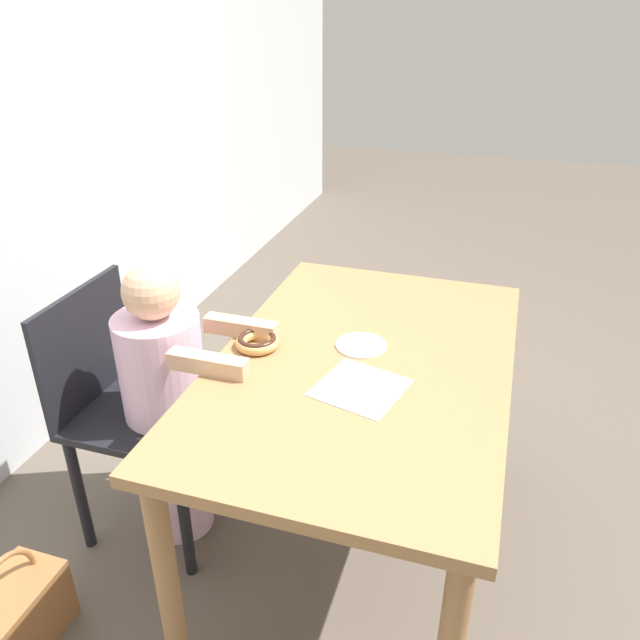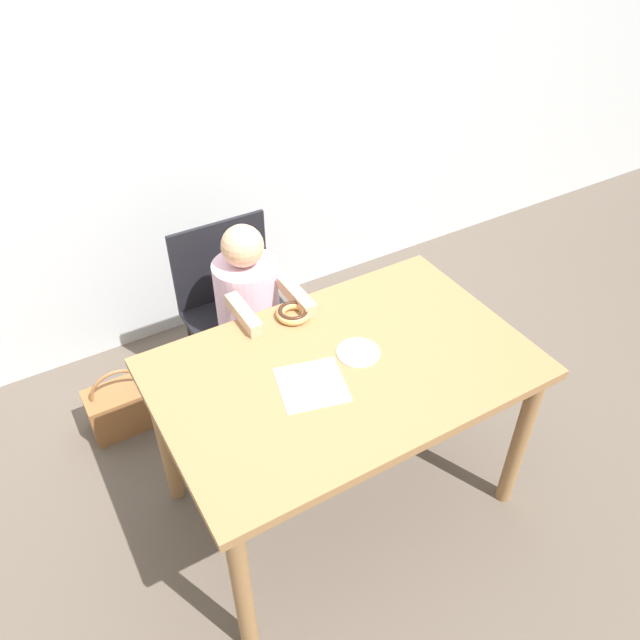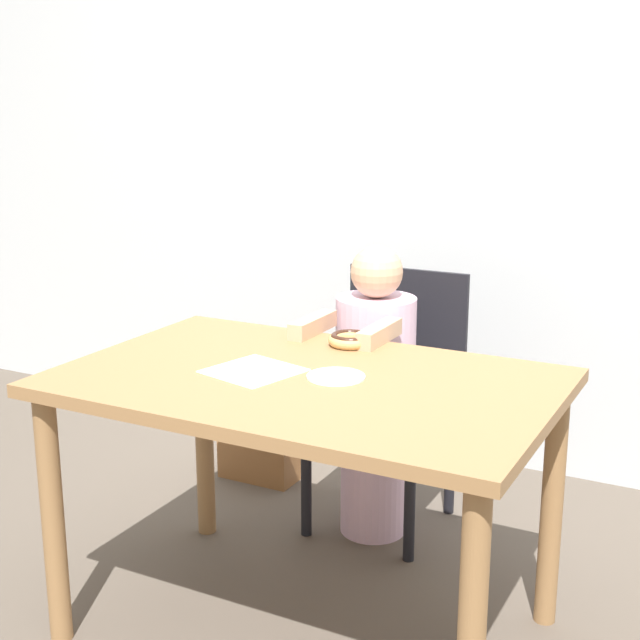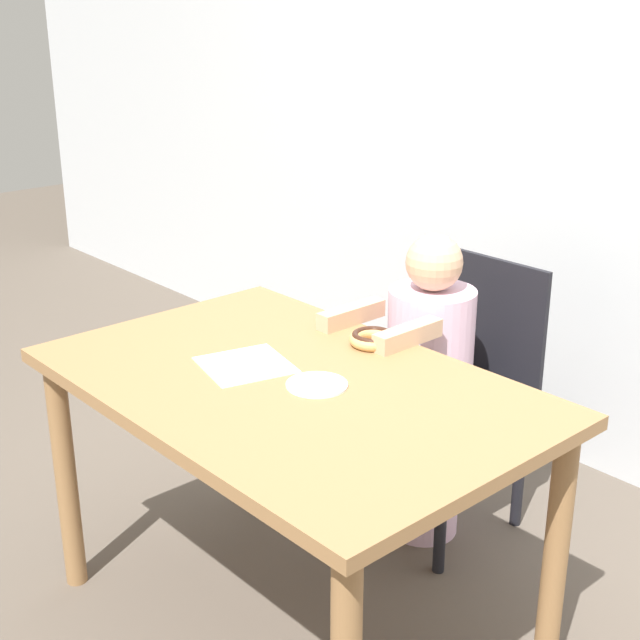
% 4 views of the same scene
% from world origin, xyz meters
% --- Properties ---
extents(ground_plane, '(12.00, 12.00, 0.00)m').
position_xyz_m(ground_plane, '(0.00, 0.00, 0.00)').
color(ground_plane, brown).
extents(wall_back, '(8.00, 0.05, 2.50)m').
position_xyz_m(wall_back, '(0.00, 1.40, 1.25)').
color(wall_back, silver).
rests_on(wall_back, ground_plane).
extents(dining_table, '(1.27, 0.82, 0.74)m').
position_xyz_m(dining_table, '(0.00, 0.00, 0.64)').
color(dining_table, olive).
rests_on(dining_table, ground_plane).
extents(chair, '(0.44, 0.45, 0.86)m').
position_xyz_m(chair, '(-0.08, 0.74, 0.47)').
color(chair, black).
rests_on(chair, ground_plane).
extents(child_figure, '(0.27, 0.47, 0.98)m').
position_xyz_m(child_figure, '(-0.08, 0.61, 0.49)').
color(child_figure, silver).
rests_on(child_figure, ground_plane).
extents(donut, '(0.13, 0.13, 0.04)m').
position_xyz_m(donut, '(-0.03, 0.32, 0.76)').
color(donut, tan).
rests_on(donut, dining_table).
extents(napkin, '(0.26, 0.26, 0.00)m').
position_xyz_m(napkin, '(-0.14, -0.03, 0.74)').
color(napkin, white).
rests_on(napkin, dining_table).
extents(handbag, '(0.30, 0.17, 0.34)m').
position_xyz_m(handbag, '(-0.64, 0.82, 0.12)').
color(handbag, brown).
rests_on(handbag, ground_plane).
extents(plate, '(0.15, 0.15, 0.01)m').
position_xyz_m(plate, '(0.07, 0.03, 0.74)').
color(plate, white).
rests_on(plate, dining_table).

